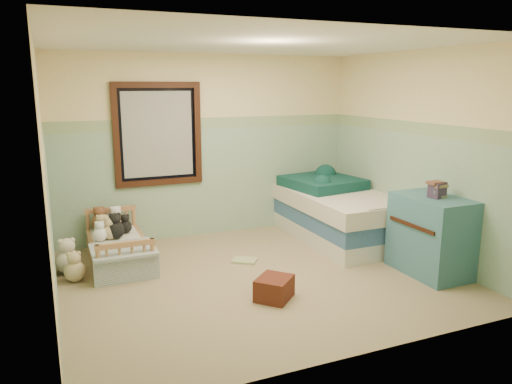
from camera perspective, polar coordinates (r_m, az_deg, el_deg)
name	(u,v)px	position (r m, az deg, el deg)	size (l,w,h in m)	color
floor	(260,278)	(5.59, 0.44, -9.84)	(4.20, 3.60, 0.02)	#978259
ceiling	(260,42)	(5.19, 0.49, 16.89)	(4.20, 3.60, 0.02)	white
wall_back	(208,147)	(6.91, -5.51, 5.23)	(4.20, 0.04, 2.50)	beige
wall_front	(358,202)	(3.69, 11.66, -1.18)	(4.20, 0.04, 2.50)	beige
wall_left	(45,181)	(4.82, -23.09, 1.21)	(0.04, 3.60, 2.50)	beige
wall_right	(418,155)	(6.37, 18.11, 4.07)	(0.04, 3.60, 2.50)	beige
wainscot_mint	(209,182)	(6.98, -5.39, 1.14)	(4.20, 0.01, 1.50)	#8AAA8E
border_strip	(208,123)	(6.87, -5.53, 7.90)	(4.20, 0.01, 0.15)	#477944
window_frame	(158,134)	(6.68, -11.21, 6.53)	(1.16, 0.06, 1.36)	black
window_blinds	(158,134)	(6.69, -11.23, 6.53)	(0.92, 0.01, 1.12)	#B7B8B1
toddler_bed_frame	(119,257)	(6.17, -15.49, -7.20)	(0.63, 1.27, 0.16)	#9D6237
toddler_mattress	(118,245)	(6.13, -15.57, -5.95)	(0.58, 1.21, 0.12)	white
patchwork_quilt	(123,249)	(5.73, -15.07, -6.40)	(0.69, 0.63, 0.03)	#567CB0
plush_bed_brown	(100,223)	(6.54, -17.55, -3.39)	(0.21, 0.21, 0.21)	brown
plush_bed_white	(116,221)	(6.56, -15.81, -3.27)	(0.20, 0.20, 0.20)	white
plush_bed_tan	(106,228)	(6.34, -16.88, -4.03)	(0.17, 0.17, 0.17)	beige
plush_bed_dark	(125,227)	(6.37, -14.82, -3.88)	(0.16, 0.16, 0.16)	black
plush_floor_cream	(68,261)	(6.03, -20.84, -7.47)	(0.28, 0.28, 0.28)	beige
plush_floor_tan	(75,271)	(5.77, -20.15, -8.57)	(0.23, 0.23, 0.23)	beige
twin_bed_frame	(335,230)	(7.01, 9.09, -4.29)	(1.08, 2.16, 0.22)	silver
twin_boxspring	(336,214)	(6.96, 9.15, -2.56)	(1.08, 2.16, 0.22)	navy
twin_mattress	(336,199)	(6.90, 9.21, -0.79)	(1.13, 2.21, 0.22)	silver
teal_blanket	(322,182)	(7.09, 7.63, 1.09)	(0.92, 0.97, 0.14)	#0D3934
dresser	(431,235)	(5.89, 19.50, -4.73)	(0.55, 0.88, 0.88)	#3C7273
book_stack	(437,190)	(5.73, 20.15, 0.22)	(0.17, 0.13, 0.17)	#422625
red_pillow	(274,288)	(5.01, 2.11, -11.02)	(0.36, 0.31, 0.22)	maroon
floor_book	(245,260)	(6.03, -1.32, -7.88)	(0.28, 0.22, 0.03)	yellow
extra_plush_0	(116,229)	(6.25, -15.79, -4.16)	(0.18, 0.18, 0.18)	brown
extra_plush_1	(110,232)	(6.16, -16.44, -4.43)	(0.18, 0.18, 0.18)	beige
extra_plush_2	(100,234)	(6.12, -17.52, -4.68)	(0.17, 0.17, 0.17)	white
extra_plush_3	(102,228)	(6.35, -17.37, -4.02)	(0.18, 0.18, 0.18)	beige
extra_plush_4	(115,230)	(6.16, -15.89, -4.24)	(0.22, 0.22, 0.22)	black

